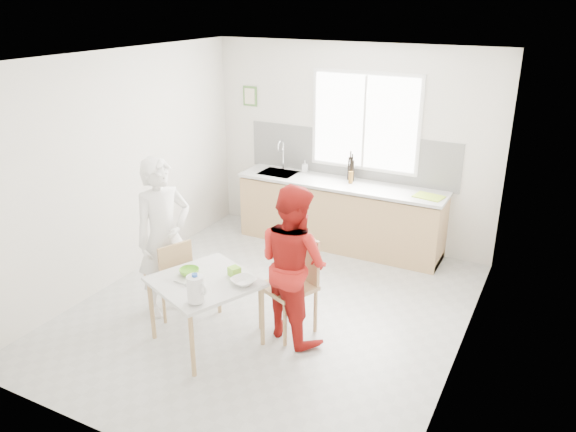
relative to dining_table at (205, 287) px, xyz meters
name	(u,v)px	position (x,y,z in m)	size (l,w,h in m)	color
ground	(271,310)	(0.27, 0.81, -0.62)	(4.50, 4.50, 0.00)	#B7B7B2
room_shell	(269,167)	(0.27, 0.81, 1.03)	(4.50, 4.50, 4.50)	silver
window	(365,122)	(0.47, 3.04, 1.08)	(1.50, 0.06, 1.30)	white
backsplash	(350,155)	(0.27, 3.05, 0.61)	(3.00, 0.02, 0.65)	white
picture_frame	(250,96)	(-1.28, 3.04, 1.28)	(0.22, 0.03, 0.28)	#51823B
kitchen_counter	(339,217)	(0.27, 2.76, -0.20)	(2.84, 0.64, 1.37)	tan
dining_table	(205,287)	(0.00, 0.00, 0.00)	(1.17, 1.17, 0.69)	silver
chair_left	(172,274)	(-0.63, 0.27, -0.14)	(0.53, 0.53, 0.87)	tan
chair_far	(294,280)	(0.65, 0.62, -0.06)	(0.62, 0.62, 1.01)	tan
person_white	(164,237)	(-0.73, 0.31, 0.25)	(0.63, 0.42, 1.74)	white
person_red	(293,263)	(0.70, 0.52, 0.19)	(0.78, 0.61, 1.61)	red
bowl_green	(189,272)	(-0.20, 0.03, 0.10)	(0.20, 0.20, 0.06)	#76CE2F
bowl_white	(244,281)	(0.37, 0.11, 0.10)	(0.23, 0.23, 0.06)	white
milk_jug	(196,289)	(0.19, -0.38, 0.22)	(0.21, 0.15, 0.27)	white
green_box	(234,271)	(0.20, 0.22, 0.12)	(0.10, 0.10, 0.09)	#83CE2F
spoon	(180,283)	(-0.16, -0.17, 0.08)	(0.01, 0.01, 0.16)	#A5A5AA
cutting_board	(429,197)	(1.46, 2.72, 0.31)	(0.35, 0.25, 0.01)	#AEDA32
wine_bottle_a	(350,168)	(0.33, 2.93, 0.46)	(0.07, 0.07, 0.32)	black
wine_bottle_b	(352,170)	(0.38, 2.87, 0.45)	(0.07, 0.07, 0.30)	black
jar_amber	(351,177)	(0.40, 2.78, 0.38)	(0.06, 0.06, 0.16)	brown
soap_bottle	(305,166)	(-0.35, 2.95, 0.39)	(0.08, 0.08, 0.17)	#999999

